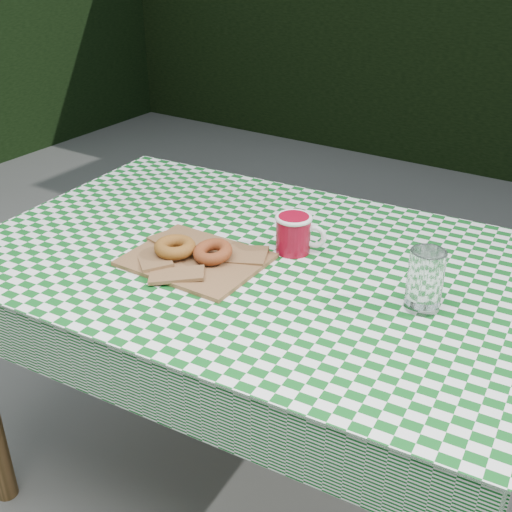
{
  "coord_description": "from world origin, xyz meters",
  "views": [
    {
      "loc": [
        0.82,
        -1.18,
        1.48
      ],
      "look_at": [
        0.11,
        -0.09,
        0.79
      ],
      "focal_mm": 45.27,
      "sensor_mm": 36.0,
      "label": 1
    }
  ],
  "objects": [
    {
      "name": "table",
      "position": [
        0.07,
        -0.04,
        0.38
      ],
      "size": [
        1.38,
        0.97,
        0.75
      ],
      "primitive_type": "cube",
      "rotation": [
        0.0,
        0.0,
        0.07
      ],
      "color": "#51381C",
      "rests_on": "ground"
    },
    {
      "name": "bagel_front",
      "position": [
        -0.07,
        -0.16,
        0.79
      ],
      "size": [
        0.1,
        0.1,
        0.03
      ],
      "primitive_type": "torus",
      "rotation": [
        0.0,
        0.0,
        -0.06
      ],
      "color": "#955F1E",
      "rests_on": "paper_bag"
    },
    {
      "name": "coffee_mug",
      "position": [
        0.14,
        0.03,
        0.8
      ],
      "size": [
        0.21,
        0.21,
        0.09
      ],
      "primitive_type": null,
      "rotation": [
        0.0,
        0.0,
        0.29
      ],
      "color": "maroon",
      "rests_on": "tablecloth"
    },
    {
      "name": "paper_bag",
      "position": [
        -0.02,
        -0.14,
        0.76
      ],
      "size": [
        0.31,
        0.25,
        0.02
      ],
      "primitive_type": "cube",
      "rotation": [
        0.0,
        0.0,
        0.0
      ],
      "color": "#8F623E",
      "rests_on": "tablecloth"
    },
    {
      "name": "ground",
      "position": [
        0.0,
        0.0,
        0.0
      ],
      "size": [
        60.0,
        60.0,
        0.0
      ],
      "primitive_type": "plane",
      "color": "#5A5A54",
      "rests_on": "ground"
    },
    {
      "name": "tablecloth",
      "position": [
        0.07,
        -0.04,
        0.75
      ],
      "size": [
        1.4,
        0.99,
        0.01
      ],
      "primitive_type": "cube",
      "rotation": [
        0.0,
        0.0,
        0.07
      ],
      "color": "#0D5519",
      "rests_on": "table"
    },
    {
      "name": "drinking_glass",
      "position": [
        0.49,
        -0.05,
        0.82
      ],
      "size": [
        0.08,
        0.08,
        0.13
      ],
      "primitive_type": "cylinder",
      "rotation": [
        0.0,
        0.0,
        -0.19
      ],
      "color": "white",
      "rests_on": "tablecloth"
    },
    {
      "name": "bagel_back",
      "position": [
        0.02,
        -0.13,
        0.79
      ],
      "size": [
        0.11,
        0.11,
        0.03
      ],
      "primitive_type": "torus",
      "rotation": [
        0.0,
        0.0,
        -0.27
      ],
      "color": "brown",
      "rests_on": "paper_bag"
    }
  ]
}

